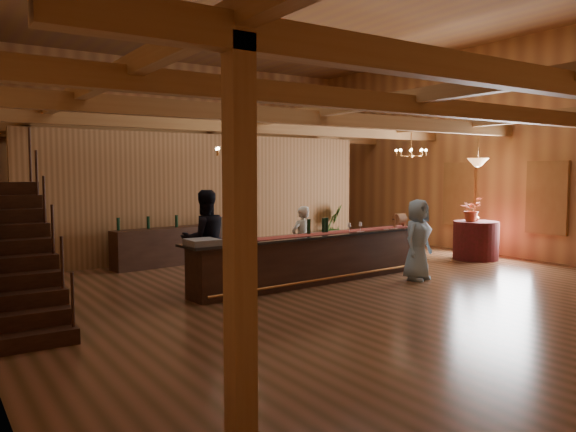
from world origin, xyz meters
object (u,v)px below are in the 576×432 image
raffle_drum (400,219)px  pendant_lamp (478,162)px  guest (418,240)px  chandelier_right (411,152)px  beverage_dispenser (229,225)px  backbar_shelf (177,246)px  staff_second (205,239)px  tasting_bar (316,258)px  floor_plant (332,227)px  bartender (302,241)px  round_table (476,240)px  chandelier_left (235,151)px

raffle_drum → pendant_lamp: pendant_lamp is taller
guest → chandelier_right: bearing=30.6°
beverage_dispenser → chandelier_right: bearing=17.0°
backbar_shelf → staff_second: size_ratio=1.70×
tasting_bar → backbar_shelf: (-1.43, 3.56, -0.04)m
pendant_lamp → floor_plant: bearing=116.5°
staff_second → chandelier_right: bearing=-164.4°
raffle_drum → bartender: 2.30m
guest → floor_plant: guest is taller
beverage_dispenser → raffle_drum: size_ratio=1.76×
backbar_shelf → staff_second: (-0.63, -2.88, 0.48)m
round_table → chandelier_left: (-6.05, 1.26, 2.11)m
bartender → floor_plant: size_ratio=1.17×
tasting_bar → guest: (1.85, -0.90, 0.33)m
staff_second → bartender: bearing=-171.2°
beverage_dispenser → chandelier_right: size_ratio=0.75×
tasting_bar → pendant_lamp: (5.05, 0.18, 1.92)m
pendant_lamp → chandelier_left: bearing=168.3°
chandelier_left → bartender: 2.31m
beverage_dispenser → raffle_drum: (4.37, 0.28, -0.11)m
chandelier_right → beverage_dispenser: bearing=-163.0°
floor_plant → raffle_drum: bearing=-104.2°
pendant_lamp → floor_plant: pendant_lamp is taller
pendant_lamp → guest: bearing=-161.2°
backbar_shelf → floor_plant: 4.73m
tasting_bar → guest: 2.08m
chandelier_left → beverage_dispenser: bearing=-121.8°
raffle_drum → chandelier_left: chandelier_left is taller
raffle_drum → chandelier_right: (2.05, 1.68, 1.56)m
chandelier_left → backbar_shelf: bearing=101.3°
chandelier_right → tasting_bar: bearing=-157.5°
tasting_bar → backbar_shelf: size_ratio=1.83×
tasting_bar → raffle_drum: size_ratio=16.84×
pendant_lamp → bartender: 5.14m
beverage_dispenser → guest: (3.82, -0.78, -0.42)m
floor_plant → round_table: bearing=-63.5°
round_table → chandelier_left: 6.53m
raffle_drum → chandelier_right: 3.07m
chandelier_left → floor_plant: chandelier_left is taller
backbar_shelf → chandelier_left: chandelier_left is taller
guest → staff_second: bearing=142.0°
beverage_dispenser → round_table: 7.07m
chandelier_left → floor_plant: size_ratio=0.64×
beverage_dispenser → pendant_lamp: 7.12m
floor_plant → staff_second: bearing=-150.6°
beverage_dispenser → raffle_drum: beverage_dispenser is taller
raffle_drum → guest: (-0.55, -1.07, -0.31)m
pendant_lamp → tasting_bar: bearing=-177.9°
tasting_bar → pendant_lamp: 5.40m
backbar_shelf → bartender: (1.66, -2.75, 0.29)m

